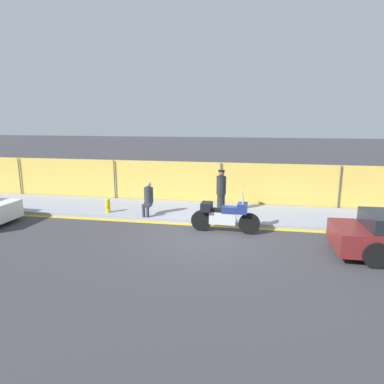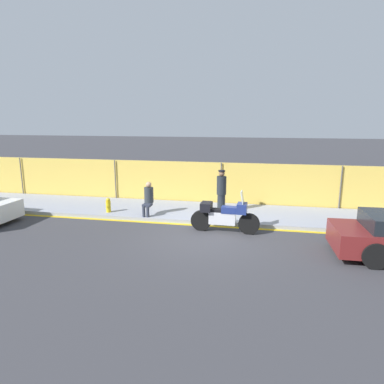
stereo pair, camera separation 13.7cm
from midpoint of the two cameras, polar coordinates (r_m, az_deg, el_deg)
The scene contains 8 objects.
ground_plane at distance 11.44m, azimuth 2.15°, elevation -7.50°, with size 120.00×120.00×0.00m, color #38383D.
sidewalk at distance 14.01m, azimuth 3.79°, elevation -3.49°, with size 37.06×2.93×0.14m.
curb_paint_stripe at distance 12.56m, azimuth 2.94°, elevation -5.68°, with size 37.06×0.18×0.01m.
storefront_fence at distance 15.31m, azimuth 4.53°, elevation 1.31°, with size 35.21×0.17×1.94m.
motorcycle at distance 11.78m, azimuth 5.10°, elevation -3.91°, with size 2.38×0.56×1.48m.
officer_standing at distance 13.73m, azimuth 4.59°, elevation 0.22°, with size 0.38×0.38×1.70m.
person_seated_on_curb at distance 13.42m, azimuth -7.61°, elevation -0.80°, with size 0.36×0.66×1.30m.
fire_hydrant at distance 14.15m, azimuth -14.12°, elevation -2.18°, with size 0.19×0.24×0.58m.
Camera 1 is at (1.48, -10.67, 3.86)m, focal length 32.00 mm.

